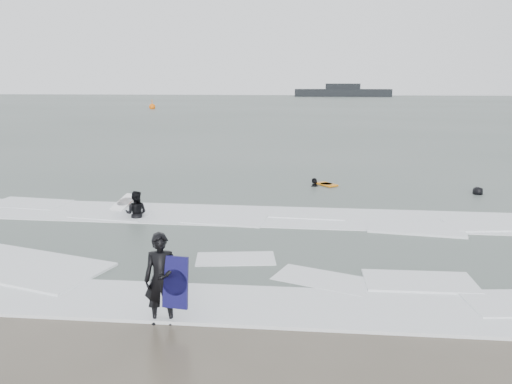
# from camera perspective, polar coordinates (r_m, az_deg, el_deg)

# --- Properties ---
(ground) EXTENTS (320.00, 320.00, 0.00)m
(ground) POSITION_cam_1_polar(r_m,az_deg,el_deg) (10.78, -3.11, -11.48)
(ground) COLOR brown
(ground) RESTS_ON ground
(sea) EXTENTS (320.00, 320.00, 0.00)m
(sea) POSITION_cam_1_polar(r_m,az_deg,el_deg) (89.83, 5.56, 9.66)
(sea) COLOR #47544C
(sea) RESTS_ON ground
(surfer_centre) EXTENTS (0.70, 0.52, 1.75)m
(surfer_centre) POSITION_cam_1_polar(r_m,az_deg,el_deg) (9.74, -10.53, -14.46)
(surfer_centre) COLOR black
(surfer_centre) RESTS_ON ground
(surfer_wading) EXTENTS (0.75, 0.59, 1.51)m
(surfer_wading) POSITION_cam_1_polar(r_m,az_deg,el_deg) (16.68, -13.49, -3.09)
(surfer_wading) COLOR black
(surfer_wading) RESTS_ON ground
(surfer_right_near) EXTENTS (0.99, 0.72, 1.56)m
(surfer_right_near) POSITION_cam_1_polar(r_m,az_deg,el_deg) (21.28, 6.72, 0.52)
(surfer_right_near) COLOR black
(surfer_right_near) RESTS_ON ground
(surfer_right_far) EXTENTS (0.84, 0.65, 1.51)m
(surfer_right_far) POSITION_cam_1_polar(r_m,az_deg,el_deg) (21.45, 23.98, -0.39)
(surfer_right_far) COLOR black
(surfer_right_far) RESTS_ON ground
(surf_foam) EXTENTS (30.03, 9.06, 0.09)m
(surf_foam) POSITION_cam_1_polar(r_m,az_deg,el_deg) (14.19, -0.60, -5.31)
(surf_foam) COLOR white
(surf_foam) RESTS_ON ground
(bodyboards) EXTENTS (7.53, 13.49, 1.25)m
(bodyboards) POSITION_cam_1_polar(r_m,az_deg,el_deg) (15.60, -3.30, -1.94)
(bodyboards) COLOR #110F47
(bodyboards) RESTS_ON ground
(buoy) EXTENTS (1.00, 1.00, 1.65)m
(buoy) POSITION_cam_1_polar(r_m,az_deg,el_deg) (84.16, -11.77, 9.52)
(buoy) COLOR #F2620A
(buoy) RESTS_ON ground
(vessel_horizon) EXTENTS (28.37, 5.07, 3.85)m
(vessel_horizon) POSITION_cam_1_polar(r_m,az_deg,el_deg) (153.98, 9.86, 11.20)
(vessel_horizon) COLOR black
(vessel_horizon) RESTS_ON ground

